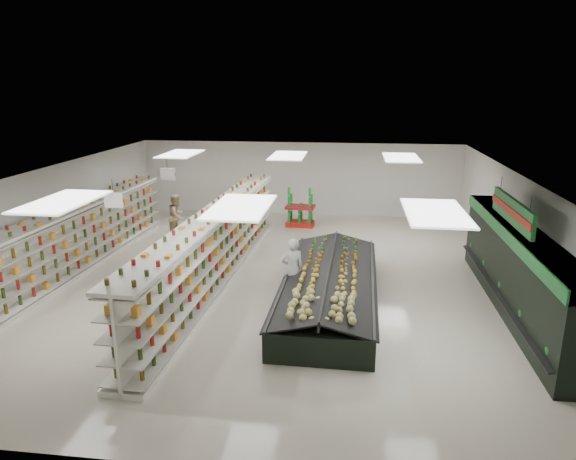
# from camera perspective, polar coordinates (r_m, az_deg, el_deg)

# --- Properties ---
(floor) EXTENTS (16.00, 16.00, 0.00)m
(floor) POSITION_cam_1_polar(r_m,az_deg,el_deg) (15.56, -1.85, -5.37)
(floor) COLOR beige
(floor) RESTS_ON ground
(ceiling) EXTENTS (14.00, 16.00, 0.02)m
(ceiling) POSITION_cam_1_polar(r_m,az_deg,el_deg) (14.70, -1.96, 6.33)
(ceiling) COLOR white
(ceiling) RESTS_ON wall_back
(wall_back) EXTENTS (14.00, 0.02, 3.20)m
(wall_back) POSITION_cam_1_polar(r_m,az_deg,el_deg) (22.80, 1.27, 5.71)
(wall_back) COLOR white
(wall_back) RESTS_ON floor
(wall_front) EXTENTS (14.00, 0.02, 3.20)m
(wall_front) POSITION_cam_1_polar(r_m,az_deg,el_deg) (7.85, -11.44, -15.53)
(wall_front) COLOR white
(wall_front) RESTS_ON floor
(wall_left) EXTENTS (0.02, 16.00, 3.20)m
(wall_left) POSITION_cam_1_polar(r_m,az_deg,el_deg) (17.55, -25.10, 1.06)
(wall_left) COLOR white
(wall_left) RESTS_ON floor
(wall_right) EXTENTS (0.02, 16.00, 3.20)m
(wall_right) POSITION_cam_1_polar(r_m,az_deg,el_deg) (15.60, 24.41, -0.58)
(wall_right) COLOR white
(wall_right) RESTS_ON floor
(produce_wall_case) EXTENTS (0.93, 8.00, 2.20)m
(produce_wall_case) POSITION_cam_1_polar(r_m,az_deg,el_deg) (14.20, 24.14, -3.62)
(produce_wall_case) COLOR black
(produce_wall_case) RESTS_ON floor
(aisle_sign_near) EXTENTS (0.52, 0.06, 0.75)m
(aisle_sign_near) POSITION_cam_1_polar(r_m,az_deg,el_deg) (14.05, -18.80, 3.16)
(aisle_sign_near) COLOR white
(aisle_sign_near) RESTS_ON ceiling
(aisle_sign_far) EXTENTS (0.52, 0.06, 0.75)m
(aisle_sign_far) POSITION_cam_1_polar(r_m,az_deg,el_deg) (17.66, -13.23, 6.07)
(aisle_sign_far) COLOR white
(aisle_sign_far) RESTS_ON ceiling
(hortifruti_banner) EXTENTS (0.12, 3.20, 0.95)m
(hortifruti_banner) POSITION_cam_1_polar(r_m,az_deg,el_deg) (13.74, 23.66, 1.95)
(hortifruti_banner) COLOR #1F7430
(hortifruti_banner) RESTS_ON ceiling
(gondola_left) EXTENTS (1.31, 11.65, 2.01)m
(gondola_left) POSITION_cam_1_polar(r_m,az_deg,el_deg) (16.96, -23.19, -1.57)
(gondola_left) COLOR white
(gondola_left) RESTS_ON floor
(gondola_center) EXTENTS (1.38, 12.22, 2.11)m
(gondola_center) POSITION_cam_1_polar(r_m,az_deg,el_deg) (15.21, -8.04, -2.16)
(gondola_center) COLOR white
(gondola_center) RESTS_ON floor
(produce_island) EXTENTS (2.60, 6.86, 1.02)m
(produce_island) POSITION_cam_1_polar(r_m,az_deg,el_deg) (13.83, 4.62, -6.16)
(produce_island) COLOR black
(produce_island) RESTS_ON floor
(soda_endcap) EXTENTS (1.21, 0.86, 1.50)m
(soda_endcap) POSITION_cam_1_polar(r_m,az_deg,el_deg) (21.02, 1.38, 2.40)
(soda_endcap) COLOR red
(soda_endcap) RESTS_ON floor
(shopper_main) EXTENTS (0.72, 0.60, 1.70)m
(shopper_main) POSITION_cam_1_polar(r_m,az_deg,el_deg) (13.86, 0.49, -4.34)
(shopper_main) COLOR silver
(shopper_main) RESTS_ON floor
(shopper_background) EXTENTS (0.61, 0.88, 1.68)m
(shopper_background) POSITION_cam_1_polar(r_m,az_deg,el_deg) (19.81, -12.23, 1.53)
(shopper_background) COLOR tan
(shopper_background) RESTS_ON floor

